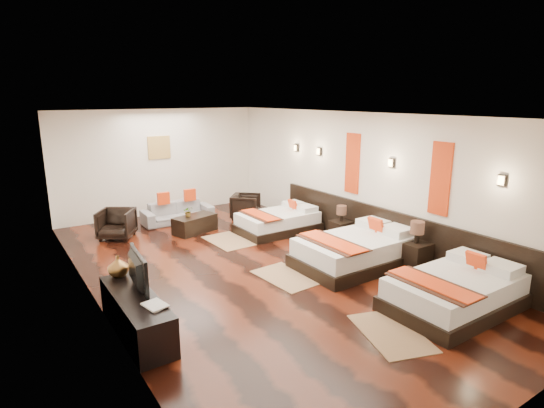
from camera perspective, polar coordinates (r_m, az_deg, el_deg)
floor at (r=8.26m, az=-2.50°, el=-8.30°), size 5.50×9.50×0.01m
ceiling at (r=7.66m, az=-2.73°, el=11.50°), size 5.50×9.50×0.01m
back_wall at (r=12.09m, az=-14.41°, el=5.27°), size 5.50×0.01×2.80m
left_wall at (r=6.88m, az=-22.61°, el=-1.65°), size 0.01×9.50×2.80m
right_wall at (r=9.53m, az=11.70°, el=3.20°), size 0.01×9.50×2.80m
headboard_panel at (r=9.19m, az=14.77°, el=-3.46°), size 0.08×6.60×0.90m
bed_near at (r=7.22m, az=22.80°, el=-10.45°), size 2.09×1.31×0.80m
bed_mid at (r=8.43m, az=10.92°, el=-5.95°), size 2.24×1.41×0.85m
bed_far at (r=10.33m, az=0.86°, el=-2.27°), size 1.87×1.18×0.71m
nightstand_a at (r=8.49m, az=18.16°, el=-6.05°), size 0.47×0.47×0.92m
nightstand_b at (r=9.78m, az=8.96°, el=-3.17°), size 0.40×0.40×0.80m
jute_mat_near at (r=6.36m, az=15.27°, el=-15.89°), size 1.09×1.38×0.01m
jute_mat_mid at (r=7.85m, az=1.84°, el=-9.46°), size 0.82×1.24×0.01m
jute_mat_far at (r=9.75m, az=-5.71°, el=-4.80°), size 0.79×1.22×0.01m
tv_console at (r=6.30m, az=-17.24°, el=-13.57°), size 0.50×1.80×0.55m
tv at (r=6.29m, az=-17.74°, el=-8.32°), size 0.20×0.91×0.52m
book at (r=5.76m, az=-16.03°, el=-12.97°), size 0.30×0.36×0.03m
figurine at (r=6.81m, az=-19.41°, el=-7.64°), size 0.36×0.36×0.32m
sofa at (r=11.35m, az=-12.18°, el=-1.05°), size 1.77×0.73×0.51m
armchair_left at (r=10.41m, az=-19.59°, el=-2.46°), size 1.01×1.01×0.67m
armchair_right at (r=11.43m, az=-3.44°, el=-0.31°), size 0.98×0.98×0.64m
coffee_table at (r=10.43m, az=-10.01°, el=-2.59°), size 1.10×0.76×0.40m
table_plant at (r=10.30m, az=-10.85°, el=-0.96°), size 0.27×0.25×0.25m
orange_panel_a at (r=8.26m, az=21.08°, el=3.08°), size 0.04×0.40×1.30m
orange_panel_b at (r=9.67m, az=10.44°, el=5.22°), size 0.04×0.40×1.30m
sconce_near at (r=7.65m, az=27.76°, el=2.75°), size 0.07×0.12×0.18m
sconce_mid at (r=8.89m, az=15.30°, el=5.19°), size 0.07×0.12×0.18m
sconce_far at (r=10.45m, az=6.16°, el=6.83°), size 0.07×0.12×0.18m
sconce_lounge at (r=11.15m, az=3.18°, el=7.32°), size 0.07×0.12×0.18m
gold_artwork at (r=12.03m, az=-14.49°, el=7.14°), size 0.60×0.04×0.60m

